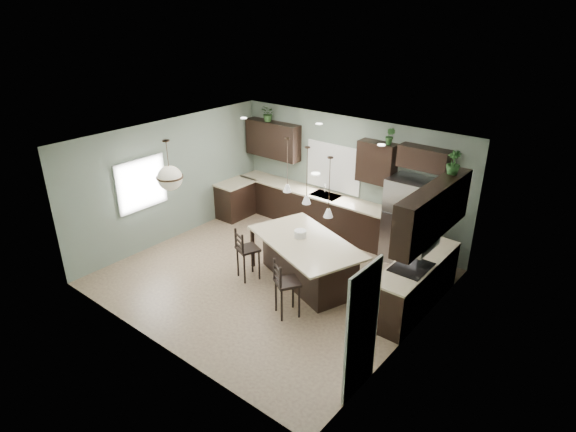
{
  "coord_description": "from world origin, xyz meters",
  "views": [
    {
      "loc": [
        5.55,
        -6.34,
        5.16
      ],
      "look_at": [
        0.1,
        0.4,
        1.25
      ],
      "focal_mm": 30.0,
      "sensor_mm": 36.0,
      "label": 1
    }
  ],
  "objects_px": {
    "kitchen_island": "(305,262)",
    "bar_stool_right": "(287,288)",
    "bar_stool_left": "(248,254)",
    "plant_back_left": "(268,114)",
    "refrigerator": "(408,221)",
    "serving_dish": "(300,234)"
  },
  "relations": [
    {
      "from": "serving_dish",
      "to": "bar_stool_left",
      "type": "distance_m",
      "value": 1.13
    },
    {
      "from": "plant_back_left",
      "to": "bar_stool_right",
      "type": "bearing_deg",
      "value": -45.21
    },
    {
      "from": "refrigerator",
      "to": "plant_back_left",
      "type": "relative_size",
      "value": 4.73
    },
    {
      "from": "bar_stool_left",
      "to": "plant_back_left",
      "type": "height_order",
      "value": "plant_back_left"
    },
    {
      "from": "bar_stool_right",
      "to": "plant_back_left",
      "type": "relative_size",
      "value": 2.79
    },
    {
      "from": "kitchen_island",
      "to": "bar_stool_right",
      "type": "relative_size",
      "value": 2.16
    },
    {
      "from": "serving_dish",
      "to": "bar_stool_right",
      "type": "height_order",
      "value": "bar_stool_right"
    },
    {
      "from": "plant_back_left",
      "to": "serving_dish",
      "type": "bearing_deg",
      "value": -39.06
    },
    {
      "from": "refrigerator",
      "to": "serving_dish",
      "type": "bearing_deg",
      "value": -122.96
    },
    {
      "from": "kitchen_island",
      "to": "bar_stool_left",
      "type": "distance_m",
      "value": 1.15
    },
    {
      "from": "kitchen_island",
      "to": "plant_back_left",
      "type": "relative_size",
      "value": 6.03
    },
    {
      "from": "serving_dish",
      "to": "bar_stool_left",
      "type": "xyz_separation_m",
      "value": [
        -0.8,
        -0.65,
        -0.45
      ]
    },
    {
      "from": "kitchen_island",
      "to": "serving_dish",
      "type": "distance_m",
      "value": 0.57
    },
    {
      "from": "bar_stool_left",
      "to": "bar_stool_right",
      "type": "xyz_separation_m",
      "value": [
        1.39,
        -0.47,
        0.0
      ]
    },
    {
      "from": "kitchen_island",
      "to": "serving_dish",
      "type": "xyz_separation_m",
      "value": [
        -0.19,
        0.07,
        0.53
      ]
    },
    {
      "from": "bar_stool_right",
      "to": "refrigerator",
      "type": "bearing_deg",
      "value": 108.91
    },
    {
      "from": "refrigerator",
      "to": "plant_back_left",
      "type": "height_order",
      "value": "plant_back_left"
    },
    {
      "from": "refrigerator",
      "to": "serving_dish",
      "type": "xyz_separation_m",
      "value": [
        -1.3,
        -2.01,
        0.07
      ]
    },
    {
      "from": "serving_dish",
      "to": "bar_stool_right",
      "type": "xyz_separation_m",
      "value": [
        0.59,
        -1.13,
        -0.45
      ]
    },
    {
      "from": "bar_stool_left",
      "to": "plant_back_left",
      "type": "bearing_deg",
      "value": 145.41
    },
    {
      "from": "bar_stool_left",
      "to": "plant_back_left",
      "type": "distance_m",
      "value": 4.01
    },
    {
      "from": "kitchen_island",
      "to": "serving_dish",
      "type": "relative_size",
      "value": 9.82
    }
  ]
}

